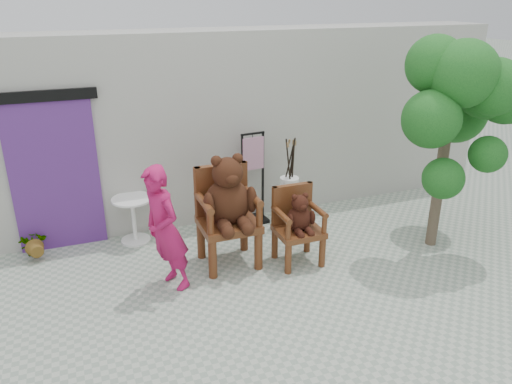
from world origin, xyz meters
TOP-DOWN VIEW (x-y plane):
  - ground_plane at (0.00, 0.00)m, footprint 60.00×60.00m
  - back_wall at (0.00, 3.10)m, footprint 9.00×1.00m
  - doorway at (-3.00, 2.58)m, footprint 1.40×0.11m
  - chair_big at (-0.87, 1.24)m, footprint 0.77×0.84m
  - chair_small at (0.04, 0.94)m, footprint 0.61×0.56m
  - person at (-1.79, 0.88)m, footprint 0.60×0.71m
  - cafe_table at (-2.00, 2.35)m, footprint 0.60×0.60m
  - display_stand at (-0.09, 2.35)m, footprint 0.48×0.39m
  - stool_bucket at (0.42, 2.04)m, footprint 0.32×0.32m
  - tree at (2.24, 0.49)m, footprint 1.92×1.74m
  - potted_plant at (-3.40, 2.35)m, footprint 0.46×0.42m

SIDE VIEW (x-z plane):
  - ground_plane at x=0.00m, z-range 0.00..0.00m
  - potted_plant at x=-3.40m, z-range 0.00..0.43m
  - cafe_table at x=-2.00m, z-range 0.09..0.79m
  - display_stand at x=-0.09m, z-range -0.17..1.34m
  - chair_small at x=0.04m, z-range 0.10..1.17m
  - stool_bucket at x=0.42m, z-range -0.08..1.37m
  - person at x=-1.79m, z-range 0.00..1.67m
  - chair_big at x=-0.87m, z-range 0.11..1.70m
  - doorway at x=-3.00m, z-range 0.00..2.33m
  - back_wall at x=0.00m, z-range 0.00..3.00m
  - tree at x=2.24m, z-range 0.69..3.74m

